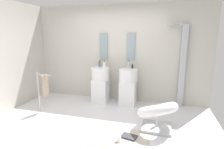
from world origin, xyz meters
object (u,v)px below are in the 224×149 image
pedestal_sink_right (128,86)px  coffee_mug (119,139)px  lounge_chair (157,112)px  towel_rack (44,86)px  soap_bottle_blue (99,65)px  soap_bottle_clear (129,65)px  magazine_charcoal (129,137)px  shower_column (182,65)px  soap_bottle_white (104,65)px  soap_bottle_amber (100,63)px  soap_bottle_grey (129,65)px  pedestal_sink_left (100,84)px  soap_bottle_black (132,66)px

pedestal_sink_right → coffee_mug: (0.18, -1.73, -0.46)m
lounge_chair → towel_rack: towel_rack is taller
towel_rack → soap_bottle_blue: (0.99, 1.09, 0.39)m
soap_bottle_clear → magazine_charcoal: bearing=-78.5°
lounge_chair → soap_bottle_clear: size_ratio=5.64×
towel_rack → shower_column: bearing=21.8°
coffee_mug → soap_bottle_white: (-0.80, 1.68, 0.99)m
lounge_chair → soap_bottle_amber: 2.13m
shower_column → soap_bottle_grey: (-1.31, -0.09, -0.06)m
pedestal_sink_right → lounge_chair: (0.78, -1.10, -0.17)m
coffee_mug → soap_bottle_grey: bearing=96.0°
pedestal_sink_left → towel_rack: size_ratio=1.11×
towel_rack → lounge_chair: bearing=-2.6°
magazine_charcoal → soap_bottle_blue: bearing=136.5°
towel_rack → coffee_mug: 2.20m
pedestal_sink_left → shower_column: 2.13m
shower_column → soap_bottle_clear: bearing=-174.6°
pedestal_sink_left → soap_bottle_clear: size_ratio=5.37×
soap_bottle_blue → soap_bottle_grey: 0.79m
lounge_chair → coffee_mug: 0.92m
soap_bottle_grey → soap_bottle_clear: 0.04m
soap_bottle_blue → soap_bottle_clear: bearing=1.2°
soap_bottle_blue → soap_bottle_amber: 0.04m
towel_rack → magazine_charcoal: towel_rack is taller
lounge_chair → soap_bottle_grey: bearing=122.4°
pedestal_sink_right → towel_rack: size_ratio=1.11×
lounge_chair → magazine_charcoal: bearing=-134.8°
pedestal_sink_right → soap_bottle_black: size_ratio=8.68×
coffee_mug → soap_bottle_amber: (-0.99, 1.88, 0.98)m
pedestal_sink_left → soap_bottle_black: 0.97m
soap_bottle_black → soap_bottle_white: size_ratio=0.62×
soap_bottle_amber → soap_bottle_blue: bearing=-104.5°
pedestal_sink_right → shower_column: bearing=11.2°
magazine_charcoal → coffee_mug: (-0.14, -0.18, 0.03)m
coffee_mug → soap_bottle_clear: (-0.20, 1.87, 0.99)m
soap_bottle_white → soap_bottle_clear: (0.60, 0.18, 0.00)m
pedestal_sink_right → coffee_mug: 1.80m
soap_bottle_grey → soap_bottle_black: 0.12m
pedestal_sink_left → pedestal_sink_right: bearing=0.0°
soap_bottle_grey → shower_column: bearing=3.7°
soap_bottle_grey → soap_bottle_clear: bearing=-85.9°
shower_column → soap_bottle_black: (-1.20, -0.14, -0.07)m
soap_bottle_black → lounge_chair: bearing=-60.1°
towel_rack → soap_bottle_grey: (1.78, 1.15, 0.40)m
soap_bottle_blue → magazine_charcoal: bearing=-55.8°
shower_column → soap_bottle_blue: 2.11m
pedestal_sink_right → soap_bottle_clear: bearing=98.8°
pedestal_sink_left → towel_rack: 1.44m
soap_bottle_blue → lounge_chair: bearing=-37.2°
pedestal_sink_left → soap_bottle_blue: 0.51m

